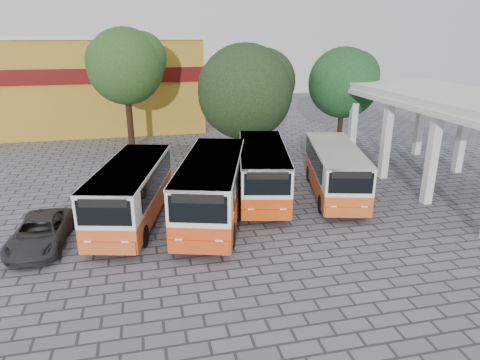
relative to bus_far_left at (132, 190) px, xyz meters
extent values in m
plane|color=slate|center=(7.17, -2.79, -1.62)|extent=(90.00, 90.00, 0.00)
cube|color=silver|center=(15.02, 7.71, 0.88)|extent=(0.45, 0.45, 5.00)
cube|color=silver|center=(20.32, 7.71, 0.88)|extent=(0.45, 0.45, 5.00)
cube|color=silver|center=(17.67, 1.21, 3.58)|extent=(6.60, 15.60, 0.40)
cube|color=silver|center=(17.67, 1.21, 3.23)|extent=(6.80, 15.80, 0.30)
cube|color=#A97C1F|center=(-3.83, 23.21, 2.38)|extent=(20.00, 10.00, 8.00)
cube|color=#590C0A|center=(-3.83, 18.11, 3.58)|extent=(20.00, 0.20, 1.20)
cube|color=silver|center=(-3.83, 23.21, 6.53)|extent=(20.40, 10.40, 0.30)
cube|color=#D65620|center=(0.00, 0.01, -0.75)|extent=(4.12, 8.06, 1.01)
cube|color=white|center=(0.00, 0.01, 0.47)|extent=(4.12, 8.06, 1.42)
cube|color=white|center=(0.00, 0.01, 1.12)|extent=(4.16, 8.08, 0.12)
cube|color=black|center=(-1.18, 0.01, 0.48)|extent=(1.59, 6.20, 1.01)
cube|color=black|center=(1.18, 0.01, 0.48)|extent=(1.59, 6.20, 1.01)
cube|color=black|center=(0.00, -3.87, 0.48)|extent=(2.03, 0.55, 1.01)
cube|color=black|center=(0.00, -3.87, 0.89)|extent=(1.80, 0.50, 0.33)
cylinder|color=black|center=(-1.04, -2.50, -1.14)|extent=(0.27, 0.97, 0.97)
cylinder|color=black|center=(1.04, -2.50, -1.14)|extent=(0.27, 0.97, 0.97)
cylinder|color=black|center=(-1.04, 2.52, -1.14)|extent=(0.27, 0.97, 0.97)
cylinder|color=black|center=(1.04, 2.52, -1.14)|extent=(0.27, 0.97, 0.97)
cube|color=red|center=(3.69, -0.55, -0.68)|extent=(4.74, 8.66, 1.09)
cube|color=white|center=(3.69, -0.55, 0.62)|extent=(4.74, 8.66, 1.52)
cube|color=white|center=(3.69, -0.55, 1.32)|extent=(4.79, 8.68, 0.12)
cube|color=black|center=(2.43, -0.55, 0.64)|extent=(1.99, 6.58, 1.09)
cube|color=black|center=(4.96, -0.55, 0.64)|extent=(1.99, 6.58, 1.09)
cube|color=black|center=(3.69, -4.72, 0.64)|extent=(2.15, 0.68, 1.09)
cube|color=black|center=(3.69, -4.72, 1.07)|extent=(1.91, 0.62, 0.35)
cylinder|color=black|center=(2.57, -3.25, -1.10)|extent=(0.29, 1.04, 1.04)
cylinder|color=black|center=(4.81, -3.25, -1.10)|extent=(0.29, 1.04, 1.04)
cylinder|color=black|center=(2.57, 2.14, -1.10)|extent=(0.29, 1.04, 1.04)
cylinder|color=black|center=(4.81, 2.14, -1.10)|extent=(0.29, 1.04, 1.04)
cube|color=#D04508|center=(6.81, 1.76, -0.74)|extent=(3.99, 8.14, 1.03)
cube|color=white|center=(6.81, 1.76, 0.49)|extent=(3.99, 8.14, 1.44)
cube|color=white|center=(6.81, 1.76, 1.15)|extent=(4.04, 8.15, 0.12)
cube|color=black|center=(5.61, 1.76, 0.51)|extent=(1.45, 6.30, 1.03)
cube|color=black|center=(8.00, 1.76, 0.51)|extent=(1.45, 6.30, 1.03)
cube|color=black|center=(6.81, -2.17, 0.51)|extent=(2.06, 0.51, 1.03)
cube|color=black|center=(6.81, -2.17, 0.92)|extent=(1.82, 0.46, 0.33)
cylinder|color=black|center=(5.75, -0.78, -1.13)|extent=(0.27, 0.98, 0.98)
cylinder|color=black|center=(7.86, -0.78, -1.13)|extent=(0.27, 0.98, 0.98)
cylinder|color=black|center=(5.75, 4.30, -1.13)|extent=(0.27, 0.98, 0.98)
cylinder|color=black|center=(7.86, 4.30, -1.13)|extent=(0.27, 0.98, 0.98)
cube|color=#D05316|center=(10.70, 1.11, -0.77)|extent=(4.08, 7.86, 0.99)
cube|color=white|center=(10.70, 1.11, 0.42)|extent=(4.08, 7.86, 1.38)
cube|color=white|center=(10.70, 1.11, 1.05)|extent=(4.13, 7.87, 0.11)
cube|color=black|center=(9.55, 1.11, 0.43)|extent=(1.61, 6.03, 0.99)
cube|color=black|center=(11.86, 1.11, 0.43)|extent=(1.61, 6.03, 0.99)
cube|color=black|center=(10.70, -2.68, 0.43)|extent=(1.97, 0.56, 0.99)
cube|color=black|center=(10.70, -2.68, 0.83)|extent=(1.75, 0.51, 0.32)
cylinder|color=black|center=(9.69, -1.34, -1.15)|extent=(0.26, 0.94, 0.94)
cylinder|color=black|center=(11.72, -1.34, -1.15)|extent=(0.26, 0.94, 0.94)
cylinder|color=black|center=(9.69, 3.56, -1.15)|extent=(0.26, 0.94, 0.94)
cylinder|color=black|center=(11.72, 3.56, -1.15)|extent=(0.26, 0.94, 0.94)
cylinder|color=black|center=(-0.22, 13.71, 0.55)|extent=(0.47, 0.47, 4.34)
sphere|color=#214515|center=(-0.22, 13.71, 4.61)|extent=(5.50, 5.50, 5.50)
sphere|color=#214515|center=(0.88, 14.01, 5.16)|extent=(3.85, 3.85, 3.85)
sphere|color=#214515|center=(-1.18, 13.51, 5.03)|extent=(3.57, 3.57, 3.57)
cylinder|color=#382A19|center=(7.92, 10.42, 0.18)|extent=(0.43, 0.43, 3.60)
sphere|color=black|center=(7.92, 10.42, 2.96)|extent=(6.72, 6.72, 6.72)
sphere|color=black|center=(9.27, 10.72, 3.63)|extent=(4.70, 4.70, 4.70)
sphere|color=black|center=(6.75, 10.22, 3.46)|extent=(4.37, 4.37, 4.37)
cylinder|color=black|center=(15.05, 9.71, 0.20)|extent=(0.38, 0.38, 3.65)
sphere|color=#113C17|center=(15.05, 9.71, 3.50)|extent=(5.05, 5.05, 5.05)
sphere|color=#113C17|center=(16.06, 10.01, 4.01)|extent=(3.54, 3.54, 3.54)
sphere|color=#113C17|center=(14.16, 9.51, 3.88)|extent=(3.28, 3.28, 3.28)
imported|color=#292A2C|center=(-3.77, -1.68, -1.00)|extent=(2.30, 4.56, 1.24)
camera|label=1|loc=(0.77, -19.25, 6.86)|focal=32.00mm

